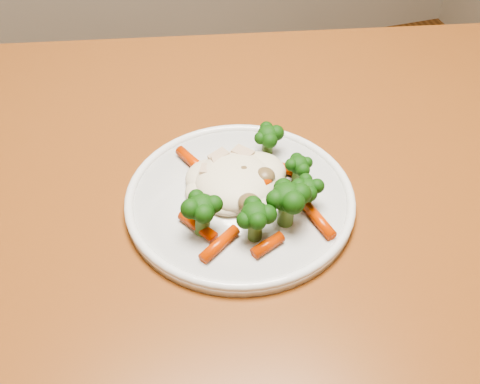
# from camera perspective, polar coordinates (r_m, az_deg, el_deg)

# --- Properties ---
(dining_table) EXTENTS (1.39, 1.07, 0.75)m
(dining_table) POSITION_cam_1_polar(r_m,az_deg,el_deg) (0.72, 4.62, -8.67)
(dining_table) COLOR brown
(dining_table) RESTS_ON ground
(plate) EXTENTS (0.25, 0.25, 0.01)m
(plate) POSITION_cam_1_polar(r_m,az_deg,el_deg) (0.66, -0.00, -0.86)
(plate) COLOR silver
(plate) RESTS_ON dining_table
(meal) EXTENTS (0.16, 0.18, 0.05)m
(meal) POSITION_cam_1_polar(r_m,az_deg,el_deg) (0.64, 0.93, 0.47)
(meal) COLOR beige
(meal) RESTS_ON plate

